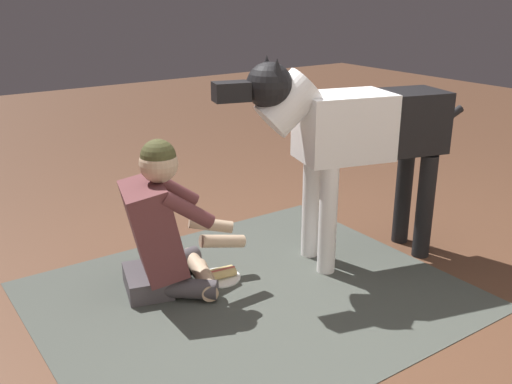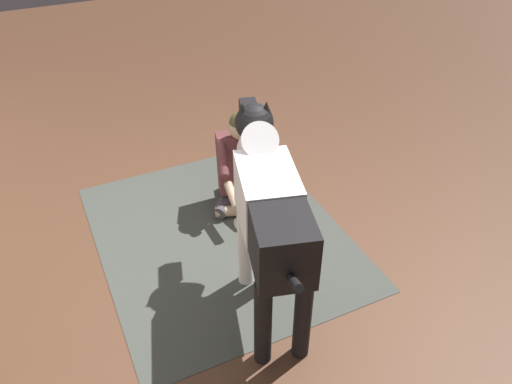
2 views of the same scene
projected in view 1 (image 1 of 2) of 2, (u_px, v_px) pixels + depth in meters
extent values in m
plane|color=brown|center=(272.00, 278.00, 3.45)|extent=(14.72, 14.72, 0.00)
cube|color=#454A43|center=(251.00, 295.00, 3.25)|extent=(2.25, 1.89, 0.01)
cube|color=#474146|center=(148.00, 281.00, 3.28)|extent=(0.32, 0.39, 0.12)
cylinder|color=#474146|center=(170.00, 264.00, 3.47)|extent=(0.41, 0.17, 0.11)
cylinder|color=tan|center=(197.00, 266.00, 3.46)|extent=(0.16, 0.37, 0.09)
cylinder|color=#474146|center=(181.00, 288.00, 3.20)|extent=(0.38, 0.34, 0.11)
cylinder|color=tan|center=(204.00, 279.00, 3.31)|extent=(0.21, 0.37, 0.09)
cube|color=brown|center=(153.00, 228.00, 3.19)|extent=(0.41, 0.47, 0.55)
cylinder|color=brown|center=(174.00, 189.00, 3.35)|extent=(0.30, 0.15, 0.24)
cylinder|color=tan|center=(211.00, 225.00, 3.44)|extent=(0.28, 0.18, 0.12)
cylinder|color=brown|center=(188.00, 210.00, 3.04)|extent=(0.30, 0.15, 0.24)
cylinder|color=tan|center=(223.00, 241.00, 3.22)|extent=(0.28, 0.10, 0.12)
sphere|color=tan|center=(159.00, 164.00, 3.09)|extent=(0.21, 0.21, 0.21)
sphere|color=#454525|center=(158.00, 157.00, 3.07)|extent=(0.19, 0.19, 0.19)
cylinder|color=white|center=(328.00, 220.00, 3.42)|extent=(0.11, 0.11, 0.67)
cylinder|color=white|center=(311.00, 206.00, 3.63)|extent=(0.11, 0.11, 0.67)
cylinder|color=black|center=(425.00, 207.00, 3.63)|extent=(0.11, 0.11, 0.67)
cylinder|color=black|center=(403.00, 194.00, 3.84)|extent=(0.11, 0.11, 0.67)
cube|color=white|center=(344.00, 126.00, 3.39)|extent=(0.60, 0.47, 0.39)
cube|color=black|center=(404.00, 121.00, 3.52)|extent=(0.53, 0.44, 0.37)
cylinder|color=white|center=(288.00, 103.00, 3.22)|extent=(0.44, 0.34, 0.38)
sphere|color=black|center=(269.00, 86.00, 3.15)|extent=(0.26, 0.26, 0.26)
cube|color=black|center=(231.00, 92.00, 3.09)|extent=(0.22, 0.16, 0.10)
cone|color=black|center=(277.00, 69.00, 3.06)|extent=(0.11, 0.11, 0.12)
cone|color=black|center=(267.00, 66.00, 3.20)|extent=(0.11, 0.11, 0.12)
cylinder|color=black|center=(438.00, 124.00, 3.61)|extent=(0.34, 0.14, 0.23)
cylinder|color=white|center=(220.00, 278.00, 3.44)|extent=(0.25, 0.25, 0.01)
cylinder|color=tan|center=(218.00, 272.00, 3.44)|extent=(0.19, 0.07, 0.05)
cylinder|color=tan|center=(221.00, 275.00, 3.41)|extent=(0.19, 0.07, 0.05)
cylinder|color=#A24137|center=(220.00, 272.00, 3.42)|extent=(0.20, 0.06, 0.04)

